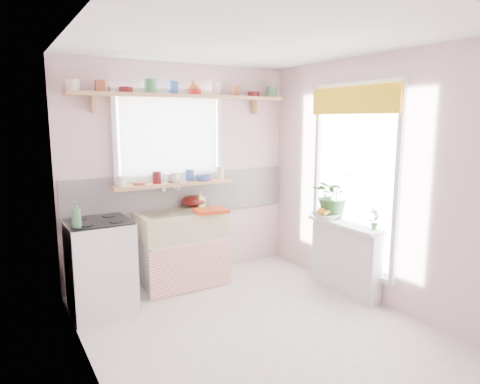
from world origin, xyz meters
TOP-DOWN VIEW (x-y plane):
  - room at (0.66, 0.86)m, footprint 3.20×3.20m
  - sink_unit at (-0.15, 1.29)m, footprint 0.95×0.65m
  - cooker at (-1.10, 1.05)m, footprint 0.58×0.58m
  - radiator_ledge at (1.30, 0.20)m, footprint 0.22×0.95m
  - windowsill at (-0.15, 1.48)m, footprint 1.40×0.22m
  - pine_shelf at (0.00, 1.47)m, footprint 2.52×0.24m
  - shelf_crockery at (-0.02, 1.47)m, footprint 2.47×0.11m
  - sill_crockery at (-0.17, 1.48)m, footprint 1.35×0.11m
  - dish_tray at (0.13, 1.10)m, footprint 0.40×0.33m
  - colander at (0.10, 1.49)m, footprint 0.38×0.38m
  - jade_plant at (1.33, 0.47)m, footprint 0.59×0.56m
  - fruit_bowl at (1.21, 0.44)m, footprint 0.32×0.32m
  - herb_pot at (1.33, -0.15)m, footprint 0.13×0.09m
  - soap_bottle_sink at (0.15, 1.41)m, footprint 0.10×0.10m
  - sill_cup at (-0.17, 1.42)m, footprint 0.15×0.15m
  - sill_bowl at (0.19, 1.42)m, footprint 0.23×0.23m
  - shelf_vase at (0.13, 1.53)m, footprint 0.21×0.21m
  - cooker_bottle at (-1.32, 0.87)m, footprint 0.10×0.10m
  - fruit at (1.22, 0.45)m, footprint 0.20×0.14m

SIDE VIEW (x-z plane):
  - radiator_ledge at x=1.30m, z-range 0.01..0.78m
  - sink_unit at x=-0.15m, z-range -0.13..0.99m
  - cooker at x=-1.10m, z-range 0.00..0.92m
  - fruit_bowl at x=1.21m, z-range 0.78..0.84m
  - dish_tray at x=0.13m, z-range 0.85..0.89m
  - fruit at x=1.22m, z-range 0.82..0.92m
  - herb_pot at x=1.33m, z-range 0.78..1.00m
  - colander at x=0.10m, z-range 0.85..0.98m
  - soap_bottle_sink at x=0.15m, z-range 0.85..1.04m
  - cooker_bottle at x=-1.32m, z-range 0.92..1.15m
  - jade_plant at x=1.33m, z-range 0.78..1.29m
  - windowsill at x=-0.15m, z-range 1.12..1.16m
  - sill_bowl at x=0.19m, z-range 1.16..1.22m
  - sill_cup at x=-0.17m, z-range 1.16..1.26m
  - sill_crockery at x=-0.17m, z-range 1.16..1.28m
  - room at x=0.66m, z-range -0.23..2.97m
  - pine_shelf at x=0.00m, z-range 2.10..2.14m
  - shelf_crockery at x=-0.02m, z-range 2.13..2.25m
  - shelf_vase at x=0.13m, z-range 2.14..2.31m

